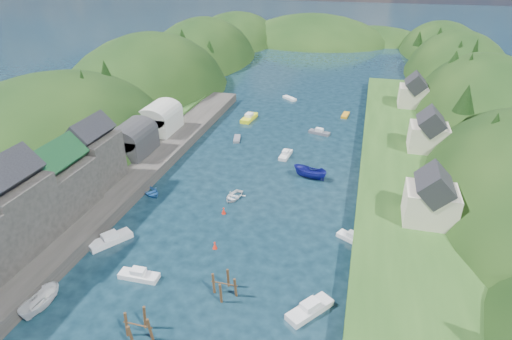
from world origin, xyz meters
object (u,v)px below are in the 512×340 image
(piling_cluster_near, at_px, (139,329))
(channel_buoy_far, at_px, (224,211))
(channel_buoy_near, at_px, (215,246))
(piling_cluster_far, at_px, (225,287))

(piling_cluster_near, distance_m, channel_buoy_far, 25.39)
(piling_cluster_near, relative_size, channel_buoy_near, 3.37)
(piling_cluster_far, relative_size, channel_buoy_far, 3.01)
(piling_cluster_near, height_order, channel_buoy_near, piling_cluster_near)
(channel_buoy_near, bearing_deg, piling_cluster_near, -98.81)
(channel_buoy_far, bearing_deg, piling_cluster_near, -92.06)
(piling_cluster_near, height_order, channel_buoy_far, piling_cluster_near)
(piling_cluster_far, xyz_separation_m, channel_buoy_far, (-5.81, 16.85, -0.61))
(piling_cluster_far, height_order, channel_buoy_near, piling_cluster_far)
(channel_buoy_near, xyz_separation_m, channel_buoy_far, (-1.66, 8.75, 0.00))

